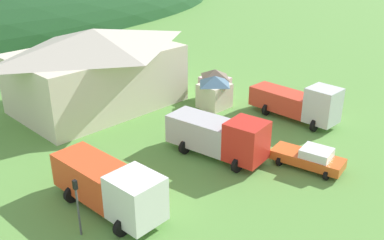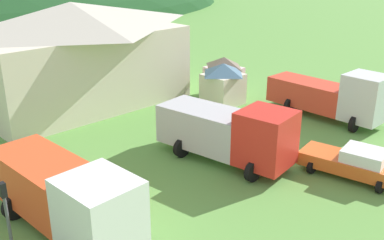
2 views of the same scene
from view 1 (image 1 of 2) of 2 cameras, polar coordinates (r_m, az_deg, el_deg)
name	(u,v)px [view 1 (image 1 of 2)]	position (r m, az deg, el deg)	size (l,w,h in m)	color
ground_plane	(248,156)	(33.35, 7.35, -4.71)	(200.00, 200.00, 0.00)	#5B9342
depot_building	(96,67)	(42.06, -12.53, 6.80)	(15.91, 10.51, 7.57)	beige
play_shed_cream	(214,91)	(41.53, 2.98, 3.82)	(2.85, 2.72, 3.17)	beige
play_shed_pink	(215,84)	(43.44, 3.04, 4.75)	(2.44, 2.77, 3.19)	beige
heavy_rig_white	(110,185)	(26.64, -10.78, -8.48)	(3.52, 8.31, 3.29)	white
crane_truck_red	(220,135)	(32.19, 3.75, -2.05)	(3.99, 8.07, 3.44)	red
tow_truck_silver	(300,102)	(39.62, 14.04, 2.27)	(3.21, 8.28, 3.62)	silver
service_pickup_orange	(309,158)	(32.22, 15.25, -4.82)	(2.95, 5.38, 1.66)	#D85B23
traffic_light_west	(77,201)	(24.79, -14.93, -10.36)	(0.20, 0.32, 3.57)	#4C4C51
traffic_cone_near_pickup	(223,126)	(37.99, 4.16, -0.84)	(0.36, 0.36, 0.60)	orange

